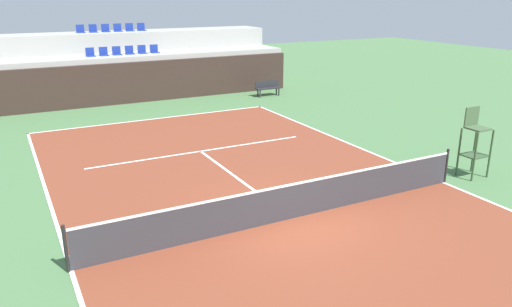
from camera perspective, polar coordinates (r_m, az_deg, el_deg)
The scene contains 15 objects.
ground_plane at distance 12.95m, azimuth 4.19°, elevation -7.50°, with size 80.00×80.00×0.00m, color #477042.
court_surface at distance 12.95m, azimuth 4.19°, elevation -7.48°, with size 11.00×24.00×0.01m, color brown.
baseline_far at distance 23.37m, azimuth -11.44°, elevation 3.95°, with size 11.00×0.10×0.00m, color white.
sideline_left at distance 11.36m, azimuth -20.51°, elevation -12.54°, with size 0.10×24.00×0.00m, color white.
sideline_right at distance 16.29m, azimuth 20.74°, elevation -3.13°, with size 0.10×24.00×0.00m, color white.
service_line_far at distance 18.30m, azimuth -6.41°, elevation 0.26°, with size 8.26×0.10×0.00m, color white.
centre_service_line at distance 15.52m, azimuth -2.04°, elevation -2.95°, with size 0.10×6.40×0.00m, color white.
back_wall at distance 26.96m, azimuth -14.07°, elevation 7.92°, with size 18.25×0.30×2.12m, color #33231E.
stands_tier_lower at distance 28.23m, azimuth -14.77°, elevation 8.57°, with size 18.25×2.40×2.38m, color #9E9E99.
stands_tier_upper at distance 30.48m, azimuth -15.93°, elevation 10.13°, with size 18.25×2.40×3.41m, color #9E9E99.
seating_row_lower at distance 28.15m, azimuth -15.04°, elevation 11.22°, with size 3.89×0.44×0.44m.
seating_row_upper at distance 30.39m, azimuth -16.27°, elevation 13.56°, with size 3.89×0.44×0.44m.
tennis_net at distance 12.74m, azimuth 4.24°, elevation -5.44°, with size 11.08×0.08×1.07m.
umpire_chair at distance 16.90m, azimuth 23.89°, elevation 1.43°, with size 0.76×0.66×2.20m.
player_bench at distance 28.04m, azimuth 1.37°, elevation 7.68°, with size 1.50×0.40×0.85m.
Camera 1 is at (-6.25, -9.87, 5.59)m, focal length 34.72 mm.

